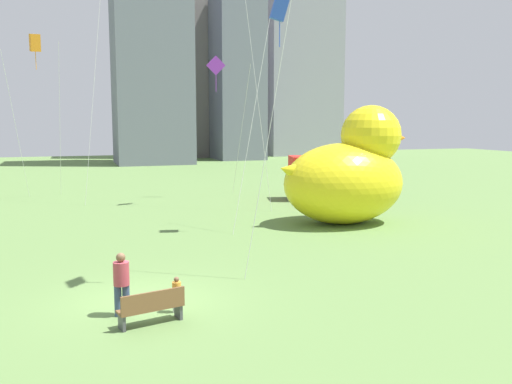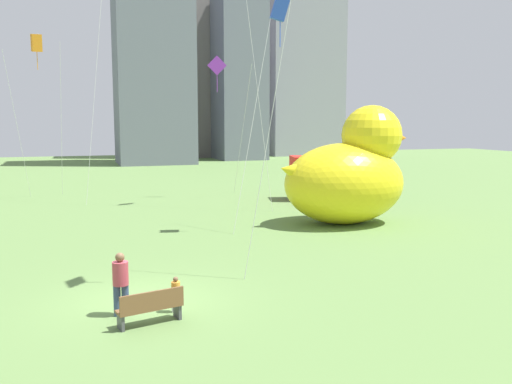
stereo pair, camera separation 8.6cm
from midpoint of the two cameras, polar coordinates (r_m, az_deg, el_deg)
ground_plane at (r=16.16m, az=-11.50°, el=-11.15°), size 140.00×140.00×0.00m
park_bench at (r=14.24m, az=-10.78°, el=-11.69°), size 1.73×0.83×0.90m
person_adult at (r=14.91m, az=-13.82°, el=-9.04°), size 0.42×0.42×1.70m
person_child at (r=14.99m, az=-8.23°, el=-10.39°), size 0.24×0.24×0.98m
giant_inflatable_duck at (r=27.61m, az=9.80°, el=1.92°), size 7.14×4.58×5.92m
box_truck at (r=36.06m, az=7.92°, el=1.50°), size 5.90×3.55×2.85m
city_skyline at (r=76.22m, az=-12.19°, el=13.55°), size 71.58×19.53×30.59m
kite_purple at (r=36.64m, az=-3.85°, el=12.54°), size 2.49×3.53×9.38m
kite_blue at (r=25.20m, az=2.63°, el=18.62°), size 2.60×2.56×10.71m
kite_orange at (r=39.23m, az=-21.91°, el=14.19°), size 1.83×2.61×10.75m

